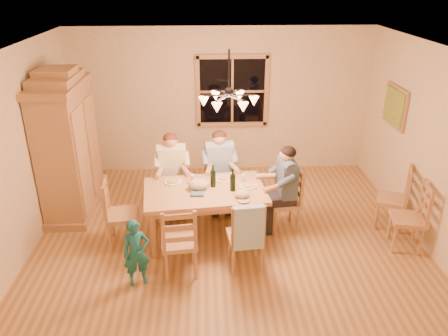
{
  "coord_description": "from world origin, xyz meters",
  "views": [
    {
      "loc": [
        -0.3,
        -5.38,
        3.55
      ],
      "look_at": [
        -0.06,
        0.1,
        1.08
      ],
      "focal_mm": 35.0,
      "sensor_mm": 36.0,
      "label": 1
    }
  ],
  "objects_px": {
    "chandelier": "(229,99)",
    "child": "(136,253)",
    "chair_far_left": "(173,194)",
    "chair_far_right": "(220,191)",
    "adult_plaid_man": "(219,161)",
    "chair_end_left": "(123,224)",
    "wine_bottle_b": "(233,180)",
    "chair_near_right": "(245,246)",
    "armoire": "(68,149)",
    "chair_end_right": "(283,211)",
    "chair_spare_front": "(406,228)",
    "chair_spare_back": "(390,208)",
    "dining_table": "(205,196)",
    "wine_bottle_a": "(213,176)",
    "adult_woman": "(172,164)",
    "chair_near_left": "(180,252)",
    "adult_slate_man": "(286,179)"
  },
  "relations": [
    {
      "from": "chair_end_right",
      "to": "chair_near_right",
      "type": "bearing_deg",
      "value": 136.74
    },
    {
      "from": "chair_end_right",
      "to": "wine_bottle_a",
      "type": "distance_m",
      "value": 1.21
    },
    {
      "from": "wine_bottle_b",
      "to": "chair_spare_back",
      "type": "xyz_separation_m",
      "value": [
        2.39,
        0.19,
        -0.62
      ]
    },
    {
      "from": "chandelier",
      "to": "chair_near_left",
      "type": "xyz_separation_m",
      "value": [
        -0.66,
        -0.75,
        -1.77
      ]
    },
    {
      "from": "chandelier",
      "to": "child",
      "type": "xyz_separation_m",
      "value": [
        -1.17,
        -0.95,
        -1.63
      ]
    },
    {
      "from": "chair_end_left",
      "to": "child",
      "type": "distance_m",
      "value": 0.97
    },
    {
      "from": "chair_far_left",
      "to": "chair_end_left",
      "type": "distance_m",
      "value": 1.09
    },
    {
      "from": "chair_spare_front",
      "to": "chair_spare_back",
      "type": "relative_size",
      "value": 1.0
    },
    {
      "from": "armoire",
      "to": "chair_end_right",
      "type": "distance_m",
      "value": 3.42
    },
    {
      "from": "dining_table",
      "to": "chair_spare_back",
      "type": "height_order",
      "value": "chair_spare_back"
    },
    {
      "from": "chair_near_right",
      "to": "child",
      "type": "relative_size",
      "value": 1.12
    },
    {
      "from": "adult_woman",
      "to": "chair_spare_front",
      "type": "relative_size",
      "value": 0.88
    },
    {
      "from": "adult_slate_man",
      "to": "wine_bottle_b",
      "type": "height_order",
      "value": "adult_slate_man"
    },
    {
      "from": "adult_woman",
      "to": "adult_slate_man",
      "type": "height_order",
      "value": "same"
    },
    {
      "from": "chandelier",
      "to": "wine_bottle_b",
      "type": "distance_m",
      "value": 1.15
    },
    {
      "from": "chair_near_left",
      "to": "chair_end_left",
      "type": "relative_size",
      "value": 1.0
    },
    {
      "from": "chandelier",
      "to": "adult_plaid_man",
      "type": "xyz_separation_m",
      "value": [
        -0.09,
        0.91,
        -1.24
      ]
    },
    {
      "from": "chair_far_left",
      "to": "chair_near_left",
      "type": "bearing_deg",
      "value": 90.0
    },
    {
      "from": "chair_near_right",
      "to": "adult_plaid_man",
      "type": "distance_m",
      "value": 1.68
    },
    {
      "from": "chandelier",
      "to": "chair_near_left",
      "type": "distance_m",
      "value": 2.04
    },
    {
      "from": "armoire",
      "to": "wine_bottle_a",
      "type": "xyz_separation_m",
      "value": [
        2.21,
        -0.78,
        -0.13
      ]
    },
    {
      "from": "chair_far_left",
      "to": "wine_bottle_a",
      "type": "distance_m",
      "value": 1.1
    },
    {
      "from": "dining_table",
      "to": "chair_spare_front",
      "type": "height_order",
      "value": "chair_spare_front"
    },
    {
      "from": "chair_spare_back",
      "to": "dining_table",
      "type": "bearing_deg",
      "value": 117.76
    },
    {
      "from": "dining_table",
      "to": "wine_bottle_a",
      "type": "height_order",
      "value": "wine_bottle_a"
    },
    {
      "from": "chair_near_right",
      "to": "adult_slate_man",
      "type": "relative_size",
      "value": 1.13
    },
    {
      "from": "dining_table",
      "to": "wine_bottle_b",
      "type": "xyz_separation_m",
      "value": [
        0.39,
        -0.05,
        0.27
      ]
    },
    {
      "from": "chair_near_right",
      "to": "chair_near_left",
      "type": "bearing_deg",
      "value": 180.0
    },
    {
      "from": "dining_table",
      "to": "chair_near_right",
      "type": "height_order",
      "value": "chair_near_right"
    },
    {
      "from": "chair_end_right",
      "to": "adult_woman",
      "type": "bearing_deg",
      "value": 63.43
    },
    {
      "from": "armoire",
      "to": "chair_near_right",
      "type": "distance_m",
      "value": 3.15
    },
    {
      "from": "dining_table",
      "to": "chair_end_right",
      "type": "distance_m",
      "value": 1.22
    },
    {
      "from": "adult_slate_man",
      "to": "wine_bottle_b",
      "type": "distance_m",
      "value": 0.8
    },
    {
      "from": "chair_far_right",
      "to": "wine_bottle_b",
      "type": "bearing_deg",
      "value": 93.55
    },
    {
      "from": "chair_far_left",
      "to": "chair_far_right",
      "type": "bearing_deg",
      "value": -180.0
    },
    {
      "from": "wine_bottle_b",
      "to": "chandelier",
      "type": "bearing_deg",
      "value": -149.5
    },
    {
      "from": "chair_far_left",
      "to": "chair_end_right",
      "type": "distance_m",
      "value": 1.78
    },
    {
      "from": "armoire",
      "to": "chandelier",
      "type": "bearing_deg",
      "value": -21.49
    },
    {
      "from": "chair_end_right",
      "to": "wine_bottle_b",
      "type": "relative_size",
      "value": 3.0
    },
    {
      "from": "chair_near_right",
      "to": "chair_spare_front",
      "type": "height_order",
      "value": "same"
    },
    {
      "from": "chandelier",
      "to": "chair_far_left",
      "type": "distance_m",
      "value": 2.13
    },
    {
      "from": "armoire",
      "to": "chair_near_left",
      "type": "xyz_separation_m",
      "value": [
        1.76,
        -1.71,
        -0.75
      ]
    },
    {
      "from": "chair_far_left",
      "to": "adult_plaid_man",
      "type": "relative_size",
      "value": 1.13
    },
    {
      "from": "armoire",
      "to": "adult_woman",
      "type": "bearing_deg",
      "value": -4.49
    },
    {
      "from": "chandelier",
      "to": "chair_far_left",
      "type": "relative_size",
      "value": 0.78
    },
    {
      "from": "chair_far_left",
      "to": "chair_far_right",
      "type": "xyz_separation_m",
      "value": [
        0.74,
        0.08,
        0.0
      ]
    },
    {
      "from": "child",
      "to": "chair_spare_back",
      "type": "height_order",
      "value": "chair_spare_back"
    },
    {
      "from": "armoire",
      "to": "chair_end_right",
      "type": "height_order",
      "value": "armoire"
    },
    {
      "from": "adult_woman",
      "to": "chair_end_left",
      "type": "bearing_deg",
      "value": 46.74
    },
    {
      "from": "adult_plaid_man",
      "to": "wine_bottle_a",
      "type": "relative_size",
      "value": 2.65
    }
  ]
}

